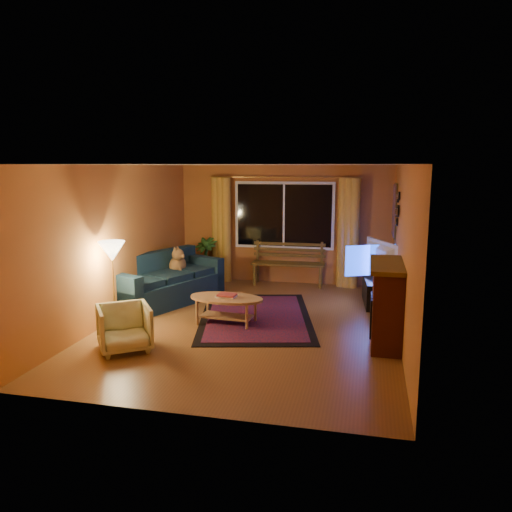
% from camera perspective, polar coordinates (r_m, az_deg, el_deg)
% --- Properties ---
extents(floor, '(4.50, 6.00, 0.02)m').
position_cam_1_polar(floor, '(8.02, -0.48, -7.85)').
color(floor, brown).
rests_on(floor, ground).
extents(ceiling, '(4.50, 6.00, 0.02)m').
position_cam_1_polar(ceiling, '(7.62, -0.51, 10.47)').
color(ceiling, white).
rests_on(ceiling, ground).
extents(wall_back, '(4.50, 0.02, 2.50)m').
position_cam_1_polar(wall_back, '(10.64, 3.25, 3.61)').
color(wall_back, '#BF7033').
rests_on(wall_back, ground).
extents(wall_left, '(0.02, 6.00, 2.50)m').
position_cam_1_polar(wall_left, '(8.52, -15.46, 1.58)').
color(wall_left, '#BF7033').
rests_on(wall_left, ground).
extents(wall_right, '(0.02, 6.00, 2.50)m').
position_cam_1_polar(wall_right, '(7.53, 16.48, 0.42)').
color(wall_right, '#BF7033').
rests_on(wall_right, ground).
extents(window, '(2.00, 0.02, 1.30)m').
position_cam_1_polar(window, '(10.56, 3.20, 4.64)').
color(window, black).
rests_on(window, wall_back).
extents(curtain_rod, '(3.20, 0.03, 0.03)m').
position_cam_1_polar(curtain_rod, '(10.46, 3.20, 8.98)').
color(curtain_rod, '#BF8C3F').
rests_on(curtain_rod, wall_back).
extents(curtain_left, '(0.36, 0.36, 2.24)m').
position_cam_1_polar(curtain_left, '(10.84, -3.94, 3.03)').
color(curtain_left, gold).
rests_on(curtain_left, ground).
extents(curtain_right, '(0.36, 0.36, 2.24)m').
position_cam_1_polar(curtain_right, '(10.39, 10.49, 2.57)').
color(curtain_right, gold).
rests_on(curtain_right, ground).
extents(bench, '(1.54, 0.49, 0.46)m').
position_cam_1_polar(bench, '(10.54, 3.68, -2.10)').
color(bench, '#4A3812').
rests_on(bench, ground).
extents(potted_plant, '(0.68, 0.68, 0.96)m').
position_cam_1_polar(potted_plant, '(10.84, -5.81, -0.42)').
color(potted_plant, '#235B1E').
rests_on(potted_plant, ground).
extents(sofa, '(1.76, 2.42, 0.90)m').
position_cam_1_polar(sofa, '(9.25, -10.34, -2.59)').
color(sofa, '#102331').
rests_on(sofa, ground).
extents(dog, '(0.51, 0.59, 0.54)m').
position_cam_1_polar(dog, '(9.63, -8.95, -0.43)').
color(dog, olive).
rests_on(dog, sofa).
extents(armchair, '(0.91, 0.90, 0.69)m').
position_cam_1_polar(armchair, '(7.06, -14.82, -7.71)').
color(armchair, beige).
rests_on(armchair, ground).
extents(floor_lamp, '(0.26, 0.26, 1.35)m').
position_cam_1_polar(floor_lamp, '(7.91, -15.95, -3.34)').
color(floor_lamp, '#BF8C3F').
rests_on(floor_lamp, ground).
extents(rug, '(2.39, 3.17, 0.02)m').
position_cam_1_polar(rug, '(8.37, -0.05, -6.91)').
color(rug, maroon).
rests_on(rug, ground).
extents(coffee_table, '(1.30, 1.30, 0.44)m').
position_cam_1_polar(coffee_table, '(7.99, -3.39, -6.21)').
color(coffee_table, '#AE7E4D').
rests_on(coffee_table, ground).
extents(tv_console, '(0.46, 1.14, 0.46)m').
position_cam_1_polar(tv_console, '(9.33, 13.42, -3.98)').
color(tv_console, black).
rests_on(tv_console, ground).
extents(television, '(0.66, 1.15, 0.69)m').
position_cam_1_polar(television, '(9.20, 13.57, -0.49)').
color(television, black).
rests_on(television, tv_console).
extents(fireplace, '(0.40, 1.20, 1.10)m').
position_cam_1_polar(fireplace, '(7.28, 14.73, -5.48)').
color(fireplace, maroon).
rests_on(fireplace, ground).
extents(mirror_cluster, '(0.06, 0.60, 0.56)m').
position_cam_1_polar(mirror_cluster, '(8.75, 15.83, 5.41)').
color(mirror_cluster, black).
rests_on(mirror_cluster, wall_right).
extents(painting, '(0.04, 0.76, 0.96)m').
position_cam_1_polar(painting, '(9.91, 15.53, 5.08)').
color(painting, '#CE530A').
rests_on(painting, wall_right).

